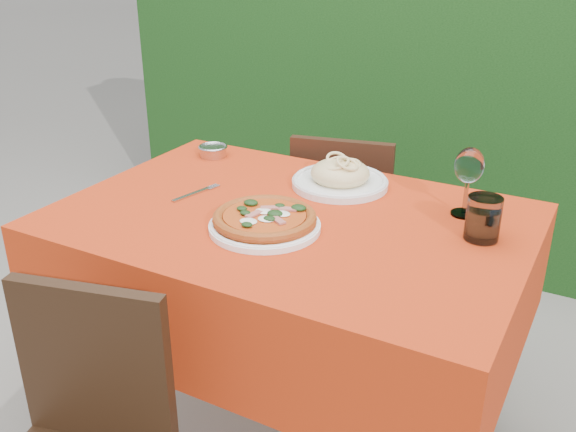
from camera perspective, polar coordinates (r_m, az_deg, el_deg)
The scene contains 10 objects.
ground at distance 2.16m, azimuth 0.18°, elevation -18.31°, with size 60.00×60.00×0.00m, color slate.
hedge at distance 3.09m, azimuth 14.46°, elevation 13.37°, with size 3.20×0.55×1.78m.
dining_table at distance 1.81m, azimuth 0.21°, elevation -4.25°, with size 1.26×0.86×0.75m.
chair_far at distance 2.41m, azimuth 4.99°, elevation -0.44°, with size 0.43×0.43×0.80m.
pizza_plate at distance 1.65m, azimuth -2.09°, elevation -0.42°, with size 0.30×0.30×0.05m.
pasta_plate at distance 1.93m, azimuth 4.65°, elevation 3.47°, with size 0.29×0.29×0.08m.
water_glass at distance 1.66m, azimuth 16.94°, elevation -0.39°, with size 0.09×0.09×0.11m.
wine_glass at distance 1.76m, azimuth 15.80°, elevation 4.10°, with size 0.08×0.08×0.19m.
fork at distance 1.89m, azimuth -8.60°, elevation 1.90°, with size 0.02×0.19×0.00m, color #ADADB3.
steel_ramekin at distance 2.21m, azimuth -6.67°, elevation 5.71°, with size 0.09×0.09×0.03m, color #BABBC2.
Camera 1 is at (0.76, -1.40, 1.46)m, focal length 40.00 mm.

